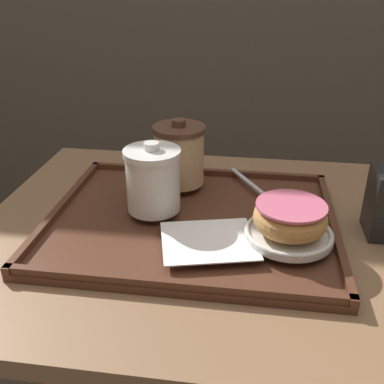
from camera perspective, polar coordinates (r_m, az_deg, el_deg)
cafe_table at (r=0.89m, az=2.50°, el=-14.57°), size 0.82×0.66×0.75m
serving_tray at (r=0.78m, az=-0.00°, el=-3.73°), size 0.49×0.39×0.02m
napkin_paper at (r=0.70m, az=1.81°, el=-6.15°), size 0.17×0.15×0.00m
coffee_cup_front at (r=0.77m, az=-4.98°, el=1.60°), size 0.10×0.10×0.12m
coffee_cup_rear at (r=0.86m, az=-1.62°, el=4.81°), size 0.10×0.10×0.13m
plate_with_chocolate_donut at (r=0.72m, az=12.14°, el=-5.21°), size 0.14×0.14×0.01m
donut_chocolate_glazed at (r=0.70m, az=12.36°, el=-3.15°), size 0.11×0.11×0.04m
spoon at (r=0.85m, az=8.81°, el=0.08°), size 0.10×0.15×0.01m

